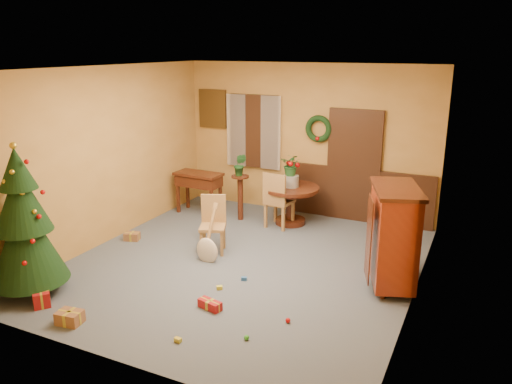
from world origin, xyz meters
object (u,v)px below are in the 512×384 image
Objects in this scene: dining_table at (291,198)px; writing_desk at (199,183)px; sideboard at (393,234)px; chair_near at (213,222)px; christmas_tree at (24,224)px.

dining_table is 1.11× the size of writing_desk.
sideboard is at bearing -20.85° from writing_desk.
dining_table is 1.84m from chair_near.
christmas_tree is 4.87m from sideboard.
chair_near is 0.45× the size of christmas_tree.
writing_desk is (-1.86, -0.19, 0.12)m from dining_table.
christmas_tree is (-2.14, -4.01, 0.47)m from dining_table.
christmas_tree is at bearing -118.05° from dining_table.
writing_desk is at bearing -174.10° from dining_table.
christmas_tree reaches higher than dining_table.
writing_desk is at bearing 85.88° from christmas_tree.
chair_near is (-0.65, -1.72, -0.01)m from dining_table.
writing_desk reaches higher than dining_table.
christmas_tree is 2.19× the size of writing_desk.
sideboard is (2.16, -1.73, 0.25)m from dining_table.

